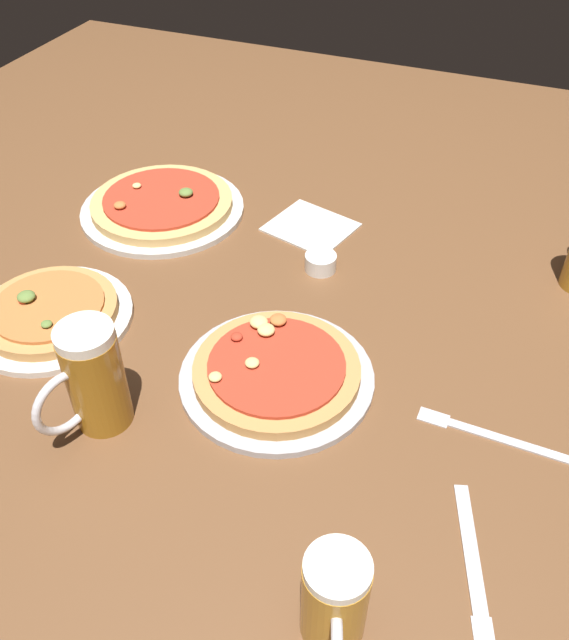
# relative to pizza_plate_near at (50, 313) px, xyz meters

# --- Properties ---
(ground_plane) EXTENTS (2.40, 2.40, 0.03)m
(ground_plane) POSITION_rel_pizza_plate_near_xyz_m (0.37, 0.13, -0.03)
(ground_plane) COLOR brown
(pizza_plate_near) EXTENTS (0.27, 0.27, 0.05)m
(pizza_plate_near) POSITION_rel_pizza_plate_near_xyz_m (0.00, 0.00, 0.00)
(pizza_plate_near) COLOR silver
(pizza_plate_near) RESTS_ON ground_plane
(pizza_plate_far) EXTENTS (0.33, 0.33, 0.05)m
(pizza_plate_far) POSITION_rel_pizza_plate_near_xyz_m (0.01, 0.37, 0.00)
(pizza_plate_far) COLOR silver
(pizza_plate_far) RESTS_ON ground_plane
(pizza_plate_side) EXTENTS (0.30, 0.30, 0.05)m
(pizza_plate_side) POSITION_rel_pizza_plate_near_xyz_m (0.41, 0.02, 0.00)
(pizza_plate_side) COLOR #B2B2B7
(pizza_plate_side) RESTS_ON ground_plane
(beer_mug_dark) EXTENTS (0.08, 0.14, 0.17)m
(beer_mug_dark) POSITION_rel_pizza_plate_near_xyz_m (0.20, -0.15, 0.07)
(beer_mug_dark) COLOR #9E6619
(beer_mug_dark) RESTS_ON ground_plane
(beer_mug_amber) EXTENTS (0.07, 0.12, 0.13)m
(beer_mug_amber) POSITION_rel_pizza_plate_near_xyz_m (0.61, -0.31, 0.05)
(beer_mug_amber) COLOR #B27A23
(beer_mug_amber) RESTS_ON ground_plane
(ramekin_sauce) EXTENTS (0.06, 0.06, 0.03)m
(ramekin_sauce) POSITION_rel_pizza_plate_near_xyz_m (0.38, 0.30, -0.00)
(ramekin_sauce) COLOR white
(ramekin_sauce) RESTS_ON ground_plane
(napkin_folded) EXTENTS (0.19, 0.18, 0.01)m
(napkin_folded) POSITION_rel_pizza_plate_near_xyz_m (0.31, 0.43, -0.01)
(napkin_folded) COLOR silver
(napkin_folded) RESTS_ON ground_plane
(fork_left) EXTENTS (0.23, 0.03, 0.01)m
(fork_left) POSITION_rel_pizza_plate_near_xyz_m (0.73, 0.03, -0.01)
(fork_left) COLOR silver
(fork_left) RESTS_ON ground_plane
(knife_right) EXTENTS (0.09, 0.23, 0.01)m
(knife_right) POSITION_rel_pizza_plate_near_xyz_m (0.74, -0.19, -0.01)
(knife_right) COLOR silver
(knife_right) RESTS_ON ground_plane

